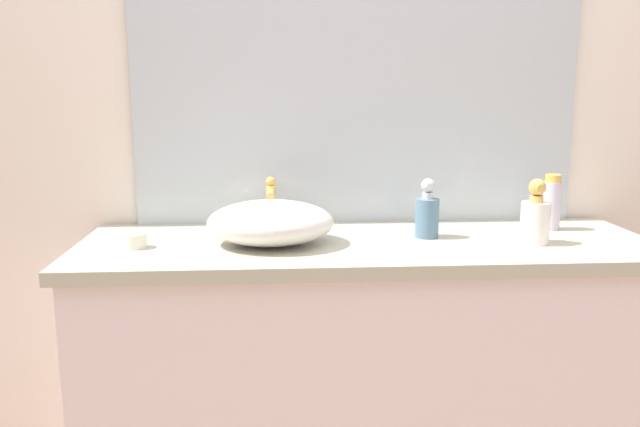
% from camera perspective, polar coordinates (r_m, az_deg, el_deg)
% --- Properties ---
extents(bathroom_wall_rear, '(6.00, 0.06, 2.60)m').
position_cam_1_polar(bathroom_wall_rear, '(1.94, 3.05, 11.84)').
color(bathroom_wall_rear, silver).
rests_on(bathroom_wall_rear, ground).
extents(vanity_counter, '(1.53, 0.51, 0.88)m').
position_cam_1_polar(vanity_counter, '(1.85, 4.10, -15.79)').
color(vanity_counter, white).
rests_on(vanity_counter, ground).
extents(wall_mirror_panel, '(1.31, 0.01, 0.94)m').
position_cam_1_polar(wall_mirror_panel, '(1.90, 3.42, 13.31)').
color(wall_mirror_panel, '#B2BCC6').
rests_on(wall_mirror_panel, vanity_counter).
extents(sink_basin, '(0.33, 0.27, 0.11)m').
position_cam_1_polar(sink_basin, '(1.65, -4.47, -0.81)').
color(sink_basin, silver).
rests_on(sink_basin, vanity_counter).
extents(faucet, '(0.03, 0.15, 0.15)m').
position_cam_1_polar(faucet, '(1.79, -4.44, 1.23)').
color(faucet, gold).
rests_on(faucet, vanity_counter).
extents(soap_dispenser, '(0.08, 0.08, 0.17)m').
position_cam_1_polar(soap_dispenser, '(1.74, 18.86, -0.37)').
color(soap_dispenser, white).
rests_on(soap_dispenser, vanity_counter).
extents(lotion_bottle, '(0.06, 0.06, 0.16)m').
position_cam_1_polar(lotion_bottle, '(1.74, 9.64, -0.02)').
color(lotion_bottle, slate).
rests_on(lotion_bottle, vanity_counter).
extents(perfume_bottle, '(0.05, 0.05, 0.16)m').
position_cam_1_polar(perfume_bottle, '(1.93, 20.16, 0.89)').
color(perfume_bottle, silver).
rests_on(perfume_bottle, vanity_counter).
extents(candle_jar, '(0.06, 0.06, 0.04)m').
position_cam_1_polar(candle_jar, '(1.68, -16.31, -2.38)').
color(candle_jar, silver).
rests_on(candle_jar, vanity_counter).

